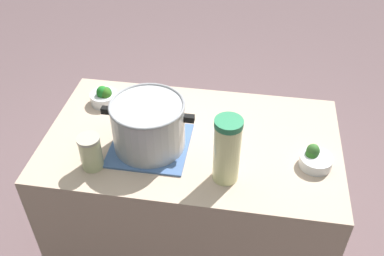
{
  "coord_description": "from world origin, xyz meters",
  "views": [
    {
      "loc": [
        -0.2,
        1.26,
        2.01
      ],
      "look_at": [
        0.0,
        0.0,
        0.95
      ],
      "focal_mm": 40.42,
      "sensor_mm": 36.0,
      "label": 1
    }
  ],
  "objects_px": {
    "mason_jar": "(91,152)",
    "broccoli_bowl_center": "(315,159)",
    "broccoli_bowl_front": "(104,96)",
    "cooking_pot": "(148,124)",
    "lemonade_pitcher": "(227,150)"
  },
  "relations": [
    {
      "from": "cooking_pot",
      "to": "mason_jar",
      "type": "bearing_deg",
      "value": 37.88
    },
    {
      "from": "cooking_pot",
      "to": "broccoli_bowl_front",
      "type": "distance_m",
      "value": 0.36
    },
    {
      "from": "lemonade_pitcher",
      "to": "broccoli_bowl_front",
      "type": "relative_size",
      "value": 2.19
    },
    {
      "from": "mason_jar",
      "to": "cooking_pot",
      "type": "bearing_deg",
      "value": -142.12
    },
    {
      "from": "broccoli_bowl_front",
      "to": "broccoli_bowl_center",
      "type": "xyz_separation_m",
      "value": [
        -0.87,
        0.24,
        -0.01
      ]
    },
    {
      "from": "lemonade_pitcher",
      "to": "mason_jar",
      "type": "relative_size",
      "value": 1.89
    },
    {
      "from": "lemonade_pitcher",
      "to": "broccoli_bowl_center",
      "type": "height_order",
      "value": "lemonade_pitcher"
    },
    {
      "from": "broccoli_bowl_center",
      "to": "mason_jar",
      "type": "bearing_deg",
      "value": 9.59
    },
    {
      "from": "mason_jar",
      "to": "broccoli_bowl_front",
      "type": "bearing_deg",
      "value": -78.55
    },
    {
      "from": "lemonade_pitcher",
      "to": "broccoli_bowl_front",
      "type": "xyz_separation_m",
      "value": [
        0.55,
        -0.36,
        -0.09
      ]
    },
    {
      "from": "cooking_pot",
      "to": "broccoli_bowl_front",
      "type": "relative_size",
      "value": 2.95
    },
    {
      "from": "mason_jar",
      "to": "broccoli_bowl_front",
      "type": "height_order",
      "value": "mason_jar"
    },
    {
      "from": "mason_jar",
      "to": "broccoli_bowl_center",
      "type": "height_order",
      "value": "mason_jar"
    },
    {
      "from": "mason_jar",
      "to": "broccoli_bowl_center",
      "type": "xyz_separation_m",
      "value": [
        -0.79,
        -0.13,
        -0.04
      ]
    },
    {
      "from": "cooking_pot",
      "to": "mason_jar",
      "type": "height_order",
      "value": "cooking_pot"
    }
  ]
}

